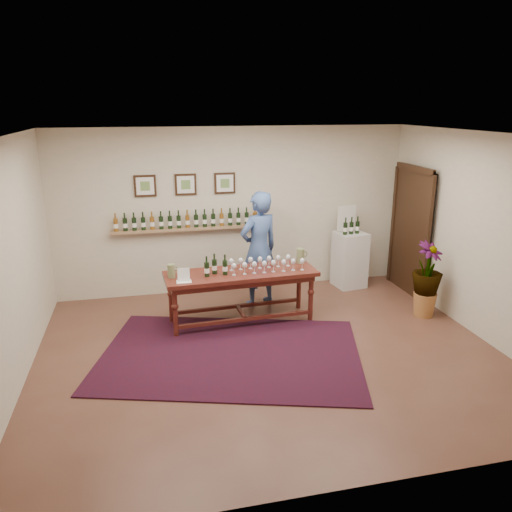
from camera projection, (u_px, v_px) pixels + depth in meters
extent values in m
plane|color=brown|center=(270.00, 353.00, 6.58)|extent=(6.00, 6.00, 0.00)
plane|color=beige|center=(234.00, 211.00, 8.49)|extent=(6.00, 0.00, 6.00)
plane|color=beige|center=(352.00, 341.00, 3.84)|extent=(6.00, 0.00, 6.00)
plane|color=beige|center=(9.00, 268.00, 5.52)|extent=(0.00, 5.00, 5.00)
plane|color=beige|center=(483.00, 237.00, 6.81)|extent=(0.00, 5.00, 5.00)
plane|color=beige|center=(271.00, 135.00, 5.75)|extent=(6.00, 6.00, 0.00)
cube|color=tan|center=(188.00, 229.00, 8.31)|extent=(2.50, 0.16, 0.04)
cube|color=black|center=(412.00, 232.00, 8.48)|extent=(0.10, 1.00, 2.10)
cube|color=black|center=(410.00, 233.00, 8.47)|extent=(0.04, 1.12, 2.22)
cube|color=black|center=(145.00, 186.00, 8.02)|extent=(0.35, 0.03, 0.35)
cube|color=white|center=(145.00, 186.00, 8.00)|extent=(0.28, 0.01, 0.28)
cube|color=#678D46|center=(145.00, 186.00, 8.00)|extent=(0.15, 0.00, 0.15)
cube|color=black|center=(186.00, 184.00, 8.16)|extent=(0.35, 0.03, 0.35)
cube|color=white|center=(186.00, 185.00, 8.14)|extent=(0.28, 0.01, 0.28)
cube|color=#678D46|center=(186.00, 185.00, 8.14)|extent=(0.15, 0.00, 0.15)
cube|color=black|center=(225.00, 183.00, 8.30)|extent=(0.35, 0.03, 0.35)
cube|color=white|center=(225.00, 183.00, 8.28)|extent=(0.28, 0.01, 0.28)
cube|color=#678D46|center=(225.00, 183.00, 8.28)|extent=(0.15, 0.00, 0.15)
cube|color=#4A0D11|center=(231.00, 354.00, 6.53)|extent=(3.84, 3.09, 0.02)
cube|color=#4C1713|center=(241.00, 274.00, 7.32)|extent=(2.26, 0.82, 0.06)
cube|color=#4C1713|center=(241.00, 278.00, 7.34)|extent=(2.13, 0.70, 0.10)
cylinder|color=#4C1713|center=(175.00, 313.00, 6.93)|extent=(0.07, 0.07, 0.73)
cylinder|color=#4C1713|center=(311.00, 298.00, 7.46)|extent=(0.07, 0.07, 0.73)
cylinder|color=#4C1713|center=(171.00, 300.00, 7.40)|extent=(0.07, 0.07, 0.73)
cylinder|color=#4C1713|center=(299.00, 286.00, 7.93)|extent=(0.07, 0.07, 0.73)
cube|color=#4C1713|center=(246.00, 319.00, 7.26)|extent=(2.02, 0.16, 0.05)
cube|color=#4C1713|center=(237.00, 306.00, 7.73)|extent=(2.02, 0.16, 0.05)
cube|color=#4C1713|center=(241.00, 312.00, 7.50)|extent=(0.08, 0.51, 0.05)
cube|color=white|center=(184.00, 275.00, 6.89)|extent=(0.21, 0.15, 0.19)
cube|color=silver|center=(350.00, 260.00, 8.87)|extent=(0.56, 0.56, 0.99)
cube|color=white|center=(347.00, 218.00, 8.74)|extent=(0.35, 0.07, 0.49)
cone|color=#A56B37|center=(424.00, 304.00, 7.68)|extent=(0.35, 0.35, 0.37)
imported|color=#183C19|center=(427.00, 273.00, 7.53)|extent=(0.73, 0.73, 0.64)
imported|color=#375184|center=(259.00, 249.00, 7.91)|extent=(0.79, 0.66, 1.87)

